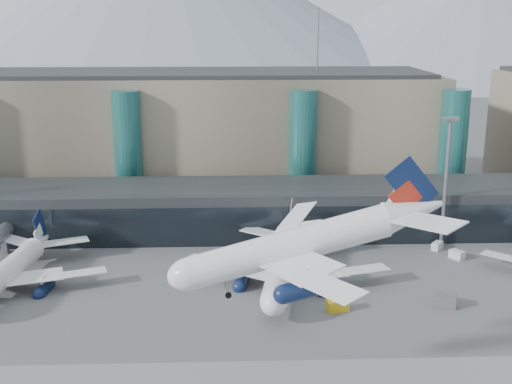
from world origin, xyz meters
TOP-DOWN VIEW (x-y plane):
  - ground at (0.00, 0.00)m, footprint 900.00×900.00m
  - concourse at (-0.02, 57.73)m, footprint 170.00×27.00m
  - terminal_main at (-25.00, 90.00)m, footprint 130.00×30.00m
  - teal_towers at (-14.99, 74.01)m, footprint 116.40×19.40m
  - mountain_ridge at (15.97, 380.00)m, footprint 910.00×400.00m
  - lightmast_mid at (30.00, 48.00)m, footprint 3.00×1.20m
  - hero_jet at (-2.29, -5.17)m, footprint 31.33×32.25m
  - jet_parked_left at (-48.36, 32.36)m, footprint 33.58×33.37m
  - jet_parked_mid at (-2.33, 32.50)m, footprint 36.92×37.39m
  - veh_c at (21.88, 20.49)m, footprint 3.90×3.05m
  - veh_d at (28.58, 45.83)m, footprint 2.76×2.88m
  - veh_g at (30.72, 40.76)m, footprint 2.81×3.14m
  - veh_h at (4.83, 19.54)m, footprint 3.58×2.44m

SIDE VIEW (x-z plane):
  - ground at x=0.00m, z-range 0.00..0.00m
  - veh_d at x=28.58m, z-range 0.00..1.49m
  - veh_g at x=30.72m, z-range 0.00..1.58m
  - veh_h at x=4.83m, z-range 0.00..1.80m
  - veh_c at x=21.88m, z-range 0.00..1.92m
  - jet_parked_left at x=-48.36m, z-range -1.32..9.55m
  - jet_parked_mid at x=-2.33m, z-range -1.47..10.60m
  - concourse at x=-0.02m, z-range -0.03..9.97m
  - teal_towers at x=-14.99m, z-range -8.99..37.01m
  - lightmast_mid at x=30.00m, z-range 1.62..27.22m
  - terminal_main at x=-25.00m, z-range -0.06..30.94m
  - hero_jet at x=-2.29m, z-range 15.98..26.37m
  - mountain_ridge at x=15.97m, z-range -9.26..100.74m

